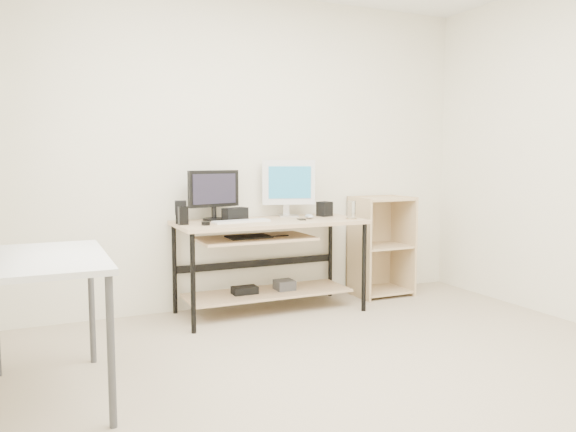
# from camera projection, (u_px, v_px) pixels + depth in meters

# --- Properties ---
(room) EXTENTS (4.01, 4.01, 2.62)m
(room) POSITION_uv_depth(u_px,v_px,m) (365.00, 144.00, 2.91)
(room) COLOR #BDAC91
(room) RESTS_ON ground
(desk) EXTENTS (1.50, 0.65, 0.75)m
(desk) POSITION_uv_depth(u_px,v_px,m) (267.00, 247.00, 4.50)
(desk) COLOR tan
(desk) RESTS_ON ground
(side_table) EXTENTS (0.60, 1.00, 0.75)m
(side_table) POSITION_uv_depth(u_px,v_px,m) (44.00, 272.00, 2.84)
(side_table) COLOR silver
(side_table) RESTS_ON ground
(shelf_unit) EXTENTS (0.50, 0.40, 0.90)m
(shelf_unit) POSITION_uv_depth(u_px,v_px,m) (379.00, 245.00, 5.14)
(shelf_unit) COLOR #D5B785
(shelf_unit) RESTS_ON ground
(black_monitor) EXTENTS (0.44, 0.18, 0.40)m
(black_monitor) POSITION_uv_depth(u_px,v_px,m) (214.00, 192.00, 4.46)
(black_monitor) COLOR black
(black_monitor) RESTS_ON desk
(white_imac) EXTENTS (0.45, 0.16, 0.48)m
(white_imac) POSITION_uv_depth(u_px,v_px,m) (289.00, 184.00, 4.75)
(white_imac) COLOR silver
(white_imac) RESTS_ON desk
(keyboard) EXTENTS (0.46, 0.17, 0.02)m
(keyboard) POSITION_uv_depth(u_px,v_px,m) (241.00, 221.00, 4.35)
(keyboard) COLOR silver
(keyboard) RESTS_ON desk
(mouse) EXTENTS (0.08, 0.12, 0.04)m
(mouse) POSITION_uv_depth(u_px,v_px,m) (309.00, 216.00, 4.60)
(mouse) COLOR #A9A9AE
(mouse) RESTS_ON desk
(center_speaker) EXTENTS (0.22, 0.15, 0.10)m
(center_speaker) POSITION_uv_depth(u_px,v_px,m) (235.00, 214.00, 4.47)
(center_speaker) COLOR black
(center_speaker) RESTS_ON desk
(speaker_left) EXTENTS (0.10, 0.10, 0.17)m
(speaker_left) POSITION_uv_depth(u_px,v_px,m) (181.00, 212.00, 4.27)
(speaker_left) COLOR black
(speaker_left) RESTS_ON desk
(speaker_right) EXTENTS (0.13, 0.13, 0.12)m
(speaker_right) POSITION_uv_depth(u_px,v_px,m) (324.00, 209.00, 4.81)
(speaker_right) COLOR black
(speaker_right) RESTS_ON desk
(audio_controller) EXTENTS (0.07, 0.05, 0.14)m
(audio_controller) POSITION_uv_depth(u_px,v_px,m) (183.00, 216.00, 4.17)
(audio_controller) COLOR black
(audio_controller) RESTS_ON desk
(volume_puck) EXTENTS (0.08, 0.08, 0.03)m
(volume_puck) POSITION_uv_depth(u_px,v_px,m) (206.00, 223.00, 4.16)
(volume_puck) COLOR black
(volume_puck) RESTS_ON desk
(smartphone) EXTENTS (0.07, 0.11, 0.01)m
(smartphone) POSITION_uv_depth(u_px,v_px,m) (301.00, 219.00, 4.53)
(smartphone) COLOR black
(smartphone) RESTS_ON desk
(coaster) EXTENTS (0.10, 0.10, 0.01)m
(coaster) POSITION_uv_depth(u_px,v_px,m) (351.00, 218.00, 4.60)
(coaster) COLOR olive
(coaster) RESTS_ON desk
(drinking_glass) EXTENTS (0.07, 0.07, 0.14)m
(drinking_glass) POSITION_uv_depth(u_px,v_px,m) (351.00, 210.00, 4.59)
(drinking_glass) COLOR white
(drinking_glass) RESTS_ON coaster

